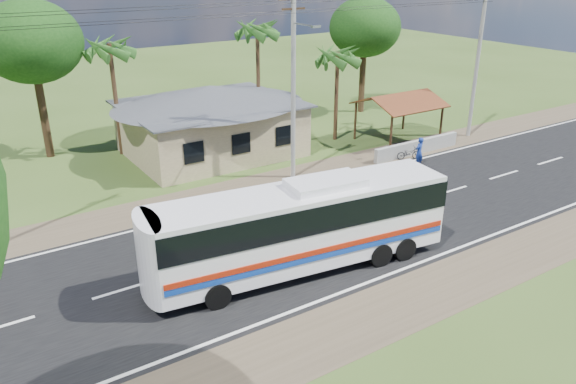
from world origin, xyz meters
The scene contains 14 objects.
ground centered at (0.00, 0.00, 0.00)m, with size 120.00×120.00×0.00m, color #344C1B.
road centered at (0.00, 0.00, 0.01)m, with size 120.00×16.00×0.03m.
house centered at (1.00, 13.00, 2.64)m, with size 12.40×10.00×5.00m.
waiting_shed centered at (13.00, 8.50, 2.73)m, with size 5.20×4.48×3.35m.
concrete_barrier centered at (12.00, 5.60, 0.45)m, with size 7.00×0.30×0.90m, color #9E9E99.
utility_poles centered at (2.67, 6.49, 5.77)m, with size 32.80×2.22×11.00m.
palm_near centered at (9.50, 11.00, 5.71)m, with size 2.80×2.80×6.70m.
palm_mid centered at (6.00, 15.50, 7.16)m, with size 2.80×2.80×8.20m.
palm_far centered at (-4.00, 16.00, 6.68)m, with size 2.80×2.80×7.70m.
tree_behind_house centered at (-8.00, 18.00, 7.12)m, with size 6.00×6.00×9.61m.
tree_behind_shed centered at (16.00, 16.00, 6.68)m, with size 5.60×5.60×9.02m.
coach_bus centered at (-2.43, -2.39, 2.15)m, with size 12.33×4.10×3.76m.
motorcycle centered at (10.79, 5.10, 0.40)m, with size 0.53×1.52×0.80m, color black.
person centered at (10.42, 3.89, 0.90)m, with size 0.66×0.43×1.80m, color navy.
Camera 1 is at (-13.76, -18.79, 11.73)m, focal length 35.00 mm.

